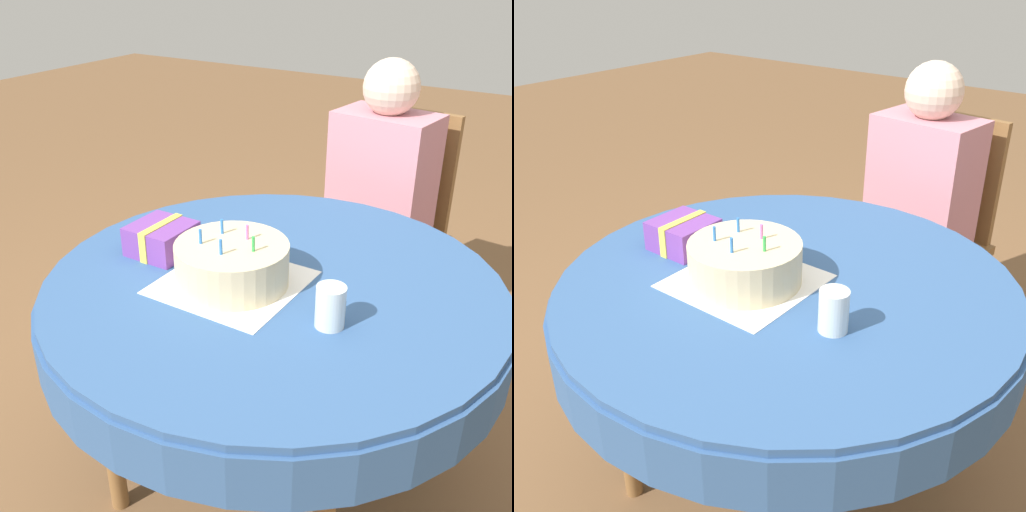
% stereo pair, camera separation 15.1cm
% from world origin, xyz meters
% --- Properties ---
extents(ground_plane, '(12.00, 12.00, 0.00)m').
position_xyz_m(ground_plane, '(0.00, 0.00, 0.00)').
color(ground_plane, brown).
extents(dining_table, '(1.19, 1.19, 0.71)m').
position_xyz_m(dining_table, '(0.00, 0.00, 0.63)').
color(dining_table, '#335689').
rests_on(dining_table, ground_plane).
extents(chair, '(0.49, 0.49, 0.91)m').
position_xyz_m(chair, '(-0.05, 0.99, 0.48)').
color(chair, brown).
rests_on(chair, ground_plane).
extents(person, '(0.39, 0.36, 1.13)m').
position_xyz_m(person, '(-0.06, 0.89, 0.68)').
color(person, beige).
rests_on(person, ground_plane).
extents(napkin, '(0.34, 0.34, 0.00)m').
position_xyz_m(napkin, '(-0.08, -0.07, 0.71)').
color(napkin, white).
rests_on(napkin, dining_table).
extents(birthday_cake, '(0.29, 0.29, 0.14)m').
position_xyz_m(birthday_cake, '(-0.08, -0.07, 0.76)').
color(birthday_cake, beige).
rests_on(birthday_cake, dining_table).
extents(drinking_glass, '(0.07, 0.07, 0.10)m').
position_xyz_m(drinking_glass, '(0.22, -0.12, 0.76)').
color(drinking_glass, silver).
rests_on(drinking_glass, dining_table).
extents(gift_box, '(0.16, 0.16, 0.09)m').
position_xyz_m(gift_box, '(-0.34, -0.03, 0.75)').
color(gift_box, '#753D99').
rests_on(gift_box, dining_table).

